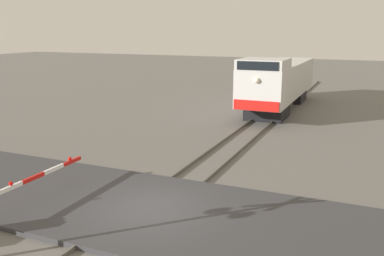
{
  "coord_description": "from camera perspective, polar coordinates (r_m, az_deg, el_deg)",
  "views": [
    {
      "loc": [
        6.59,
        -11.62,
        6.09
      ],
      "look_at": [
        -0.8,
        5.54,
        1.68
      ],
      "focal_mm": 39.25,
      "sensor_mm": 36.0,
      "label": 1
    }
  ],
  "objects": [
    {
      "name": "locomotive",
      "position": [
        33.19,
        11.77,
        6.17
      ],
      "size": [
        3.08,
        14.35,
        4.23
      ],
      "color": "black",
      "rests_on": "ground_plane"
    },
    {
      "name": "rail_track_right",
      "position": [
        14.34,
        -3.25,
        -11.56
      ],
      "size": [
        0.08,
        80.0,
        0.15
      ],
      "primitive_type": "cube",
      "color": "#59544C",
      "rests_on": "ground_plane"
    },
    {
      "name": "rail_track_left",
      "position": [
        14.99,
        -8.25,
        -10.54
      ],
      "size": [
        0.08,
        80.0,
        0.15
      ],
      "primitive_type": "cube",
      "color": "#59544C",
      "rests_on": "ground_plane"
    },
    {
      "name": "ground_plane",
      "position": [
        14.68,
        -5.8,
        -11.32
      ],
      "size": [
        160.0,
        160.0,
        0.0
      ],
      "primitive_type": "plane",
      "color": "#605E59"
    },
    {
      "name": "road_surface",
      "position": [
        14.65,
        -5.81,
        -11.01
      ],
      "size": [
        36.0,
        6.08,
        0.17
      ],
      "primitive_type": "cube",
      "color": "#38383A",
      "rests_on": "ground_plane"
    }
  ]
}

